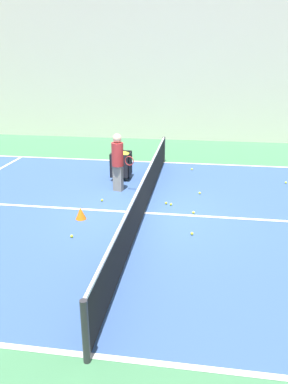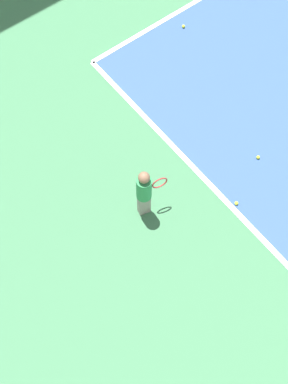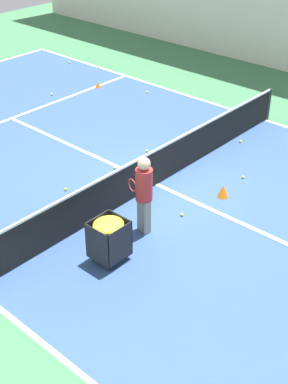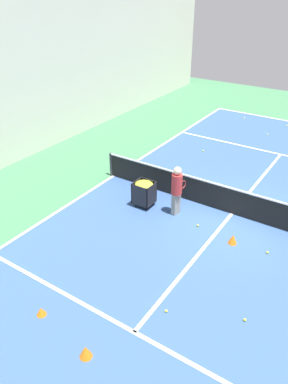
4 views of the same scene
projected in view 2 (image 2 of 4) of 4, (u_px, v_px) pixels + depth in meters
line_baseline_near at (258, 235)px, 9.26m from camera, size 9.89×0.10×0.00m
player_near_baseline at (145, 191)px, 8.82m from camera, size 0.32×0.61×1.30m
tennis_ball_15 at (258, 157)px, 9.95m from camera, size 0.07×0.07×0.07m
tennis_ball_18 at (183, 26)px, 11.50m from camera, size 0.07×0.07×0.07m
tennis_ball_20 at (236, 203)px, 9.51m from camera, size 0.07×0.07×0.07m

